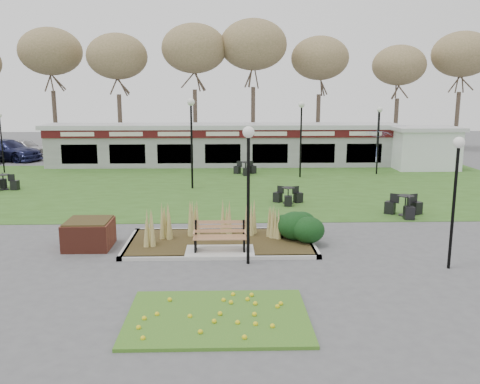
{
  "coord_description": "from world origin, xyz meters",
  "views": [
    {
      "loc": [
        0.21,
        -15.55,
        5.19
      ],
      "look_at": [
        0.7,
        2.0,
        1.67
      ],
      "focal_mm": 38.0,
      "sensor_mm": 36.0,
      "label": 1
    }
  ],
  "objects_px": {
    "lamp_post_far_right": "(379,125)",
    "park_bench": "(220,236)",
    "bistro_set_c": "(405,209)",
    "lamp_post_near_right": "(456,174)",
    "bistro_set_b": "(288,198)",
    "lamp_post_mid_left": "(191,123)",
    "car_blue": "(7,150)",
    "patio_umbrella": "(377,146)",
    "lamp_post_near_left": "(248,165)",
    "bistro_set_a": "(4,185)",
    "lamp_post_mid_right": "(301,122)",
    "service_hut": "(424,147)",
    "brick_planter": "(89,234)",
    "lamp_post_far_left": "(1,129)",
    "bistro_set_d": "(245,170)",
    "food_pavilion": "(223,144)",
    "car_silver": "(24,148)"
  },
  "relations": [
    {
      "from": "brick_planter",
      "to": "lamp_post_near_right",
      "type": "relative_size",
      "value": 0.38
    },
    {
      "from": "lamp_post_mid_left",
      "to": "lamp_post_far_left",
      "type": "height_order",
      "value": "lamp_post_mid_left"
    },
    {
      "from": "food_pavilion",
      "to": "bistro_set_b",
      "type": "xyz_separation_m",
      "value": [
        3.09,
        -12.5,
        -1.2
      ]
    },
    {
      "from": "car_blue",
      "to": "food_pavilion",
      "type": "bearing_deg",
      "value": -80.58
    },
    {
      "from": "lamp_post_near_left",
      "to": "lamp_post_far_left",
      "type": "relative_size",
      "value": 1.09
    },
    {
      "from": "bistro_set_a",
      "to": "brick_planter",
      "type": "bearing_deg",
      "value": -54.91
    },
    {
      "from": "bistro_set_a",
      "to": "lamp_post_mid_left",
      "type": "bearing_deg",
      "value": 0.81
    },
    {
      "from": "service_hut",
      "to": "lamp_post_mid_right",
      "type": "xyz_separation_m",
      "value": [
        -8.79,
        -3.23,
        1.87
      ]
    },
    {
      "from": "lamp_post_near_left",
      "to": "car_blue",
      "type": "height_order",
      "value": "lamp_post_near_left"
    },
    {
      "from": "lamp_post_mid_right",
      "to": "patio_umbrella",
      "type": "xyz_separation_m",
      "value": [
        4.89,
        0.91,
        -1.53
      ]
    },
    {
      "from": "lamp_post_near_left",
      "to": "lamp_post_far_left",
      "type": "xyz_separation_m",
      "value": [
        -14.87,
        17.8,
        -0.26
      ]
    },
    {
      "from": "lamp_post_mid_left",
      "to": "lamp_post_far_right",
      "type": "relative_size",
      "value": 1.14
    },
    {
      "from": "lamp_post_mid_right",
      "to": "bistro_set_d",
      "type": "bearing_deg",
      "value": 160.7
    },
    {
      "from": "service_hut",
      "to": "lamp_post_mid_right",
      "type": "distance_m",
      "value": 9.55
    },
    {
      "from": "lamp_post_mid_left",
      "to": "car_blue",
      "type": "relative_size",
      "value": 0.87
    },
    {
      "from": "lamp_post_near_left",
      "to": "brick_planter",
      "type": "bearing_deg",
      "value": 161.14
    },
    {
      "from": "service_hut",
      "to": "bistro_set_c",
      "type": "bearing_deg",
      "value": -113.95
    },
    {
      "from": "lamp_post_near_left",
      "to": "bistro_set_c",
      "type": "relative_size",
      "value": 2.58
    },
    {
      "from": "lamp_post_far_left",
      "to": "bistro_set_a",
      "type": "bearing_deg",
      "value": -67.22
    },
    {
      "from": "bistro_set_b",
      "to": "bistro_set_d",
      "type": "relative_size",
      "value": 0.97
    },
    {
      "from": "park_bench",
      "to": "bistro_set_b",
      "type": "relative_size",
      "value": 1.19
    },
    {
      "from": "brick_planter",
      "to": "lamp_post_mid_right",
      "type": "xyz_separation_m",
      "value": [
        9.11,
        13.77,
        2.85
      ]
    },
    {
      "from": "lamp_post_near_left",
      "to": "lamp_post_far_left",
      "type": "distance_m",
      "value": 23.2
    },
    {
      "from": "park_bench",
      "to": "patio_umbrella",
      "type": "height_order",
      "value": "patio_umbrella"
    },
    {
      "from": "patio_umbrella",
      "to": "bistro_set_c",
      "type": "bearing_deg",
      "value": -99.95
    },
    {
      "from": "park_bench",
      "to": "patio_umbrella",
      "type": "bearing_deg",
      "value": 58.11
    },
    {
      "from": "brick_planter",
      "to": "lamp_post_mid_right",
      "type": "bearing_deg",
      "value": 56.51
    },
    {
      "from": "lamp_post_far_right",
      "to": "park_bench",
      "type": "bearing_deg",
      "value": -122.0
    },
    {
      "from": "park_bench",
      "to": "lamp_post_near_right",
      "type": "bearing_deg",
      "value": -13.42
    },
    {
      "from": "bistro_set_c",
      "to": "lamp_post_near_right",
      "type": "bearing_deg",
      "value": -98.13
    },
    {
      "from": "food_pavilion",
      "to": "lamp_post_near_left",
      "type": "xyz_separation_m",
      "value": [
        0.87,
        -20.76,
        1.57
      ]
    },
    {
      "from": "lamp_post_near_left",
      "to": "car_blue",
      "type": "xyz_separation_m",
      "value": [
        -17.11,
        23.63,
        -2.25
      ]
    },
    {
      "from": "lamp_post_near_left",
      "to": "lamp_post_mid_left",
      "type": "xyz_separation_m",
      "value": [
        -2.47,
        12.13,
        0.45
      ]
    },
    {
      "from": "food_pavilion",
      "to": "car_silver",
      "type": "xyz_separation_m",
      "value": [
        -15.74,
        4.94,
        -0.75
      ]
    },
    {
      "from": "lamp_post_mid_left",
      "to": "lamp_post_mid_right",
      "type": "distance_m",
      "value": 7.19
    },
    {
      "from": "bistro_set_a",
      "to": "patio_umbrella",
      "type": "relative_size",
      "value": 0.51
    },
    {
      "from": "bistro_set_c",
      "to": "bistro_set_d",
      "type": "bearing_deg",
      "value": 119.99
    },
    {
      "from": "car_silver",
      "to": "car_blue",
      "type": "relative_size",
      "value": 0.78
    },
    {
      "from": "lamp_post_far_left",
      "to": "bistro_set_a",
      "type": "height_order",
      "value": "lamp_post_far_left"
    },
    {
      "from": "service_hut",
      "to": "lamp_post_near_right",
      "type": "relative_size",
      "value": 1.13
    },
    {
      "from": "lamp_post_near_left",
      "to": "lamp_post_mid_right",
      "type": "bearing_deg",
      "value": 76.15
    },
    {
      "from": "bistro_set_b",
      "to": "bistro_set_d",
      "type": "height_order",
      "value": "bistro_set_d"
    },
    {
      "from": "lamp_post_mid_right",
      "to": "lamp_post_far_right",
      "type": "relative_size",
      "value": 1.08
    },
    {
      "from": "bistro_set_b",
      "to": "car_silver",
      "type": "distance_m",
      "value": 25.66
    },
    {
      "from": "brick_planter",
      "to": "lamp_post_near_left",
      "type": "xyz_separation_m",
      "value": [
        5.27,
        -1.8,
        2.57
      ]
    },
    {
      "from": "bistro_set_a",
      "to": "lamp_post_near_left",
      "type": "bearing_deg",
      "value": -43.97
    },
    {
      "from": "lamp_post_near_right",
      "to": "patio_umbrella",
      "type": "relative_size",
      "value": 1.31
    },
    {
      "from": "patio_umbrella",
      "to": "service_hut",
      "type": "bearing_deg",
      "value": 30.76
    },
    {
      "from": "food_pavilion",
      "to": "lamp_post_far_left",
      "type": "xyz_separation_m",
      "value": [
        -14.0,
        -2.96,
        1.31
      ]
    },
    {
      "from": "lamp_post_near_left",
      "to": "bistro_set_c",
      "type": "xyz_separation_m",
      "value": [
        6.86,
        5.8,
        -2.74
      ]
    }
  ]
}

